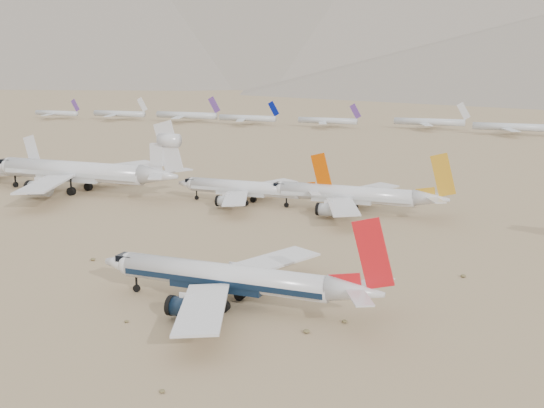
{
  "coord_description": "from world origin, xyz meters",
  "views": [
    {
      "loc": [
        50.51,
        -91.17,
        38.04
      ],
      "look_at": [
        -5.79,
        46.99,
        7.0
      ],
      "focal_mm": 45.0,
      "sensor_mm": 36.0,
      "label": 1
    }
  ],
  "objects": [
    {
      "name": "ground",
      "position": [
        0.0,
        0.0,
        0.0
      ],
      "size": [
        7000.0,
        7000.0,
        0.0
      ],
      "primitive_type": "plane",
      "color": "#927955",
      "rests_on": "ground"
    },
    {
      "name": "main_airliner",
      "position": [
        6.43,
        1.84,
        4.55
      ],
      "size": [
        46.88,
        45.79,
        16.54
      ],
      "color": "silver",
      "rests_on": "ground"
    },
    {
      "name": "row2_gold_tail",
      "position": [
        5.33,
        75.53,
        4.7
      ],
      "size": [
        47.22,
        46.18,
        16.81
      ],
      "color": "silver",
      "rests_on": "ground"
    },
    {
      "name": "row2_orange_tail",
      "position": [
        -23.59,
        75.57,
        4.29
      ],
      "size": [
        42.84,
        41.91,
        15.28
      ],
      "color": "silver",
      "rests_on": "ground"
    },
    {
      "name": "row2_white_trijet",
      "position": [
        -75.88,
        71.59,
        6.56
      ],
      "size": [
        63.91,
        62.46,
        22.65
      ],
      "color": "silver",
      "rests_on": "ground"
    },
    {
      "name": "distant_storage_row",
      "position": [
        45.91,
        297.95,
        4.41
      ],
      "size": [
        670.67,
        59.6,
        16.26
      ],
      "color": "silver",
      "rests_on": "ground"
    },
    {
      "name": "desert_scrub",
      "position": [
        11.05,
        -29.31,
        0.29
      ],
      "size": [
        267.1,
        121.67,
        0.63
      ],
      "color": "brown",
      "rests_on": "ground"
    }
  ]
}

